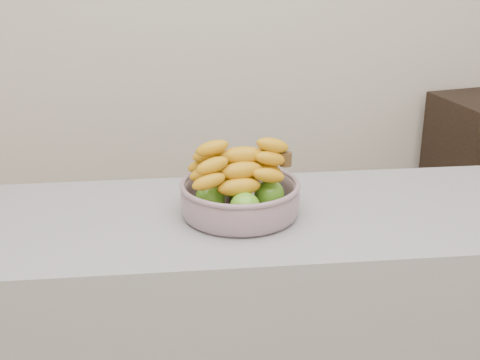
# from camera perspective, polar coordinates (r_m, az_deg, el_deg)

# --- Properties ---
(counter) EXTENTS (2.00, 0.60, 0.90)m
(counter) POSITION_cam_1_polar(r_m,az_deg,el_deg) (2.04, 0.21, -14.60)
(counter) COLOR gray
(counter) RESTS_ON ground
(fruit_bowl) EXTENTS (0.32, 0.32, 0.19)m
(fruit_bowl) POSITION_cam_1_polar(r_m,az_deg,el_deg) (1.79, -0.01, -1.16)
(fruit_bowl) COLOR #94A2B2
(fruit_bowl) RESTS_ON counter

